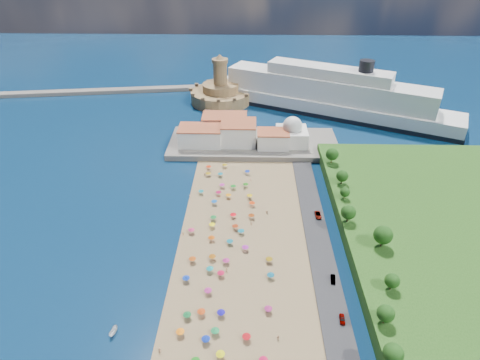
{
  "coord_description": "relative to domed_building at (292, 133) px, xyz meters",
  "views": [
    {
      "loc": [
        7.89,
        -121.15,
        98.52
      ],
      "look_at": [
        4.0,
        25.0,
        8.0
      ],
      "focal_mm": 30.0,
      "sensor_mm": 36.0,
      "label": 1
    }
  ],
  "objects": [
    {
      "name": "beach_parasols",
      "position": [
        -31.23,
        -82.03,
        -6.83
      ],
      "size": [
        32.17,
        118.71,
        2.2
      ],
      "color": "gray",
      "rests_on": "beach"
    },
    {
      "name": "ground",
      "position": [
        -30.0,
        -71.0,
        -8.97
      ],
      "size": [
        700.0,
        700.0,
        0.0
      ],
      "primitive_type": "plane",
      "color": "#071938",
      "rests_on": "ground"
    },
    {
      "name": "cruise_ship",
      "position": [
        25.93,
        51.79,
        1.59
      ],
      "size": [
        157.71,
        91.65,
        35.65
      ],
      "color": "black",
      "rests_on": "ground"
    },
    {
      "name": "parked_cars",
      "position": [
        6.0,
        -82.42,
        -7.59
      ],
      "size": [
        2.43,
        55.76,
        1.41
      ],
      "color": "gray",
      "rests_on": "promenade"
    },
    {
      "name": "waterfront_buildings",
      "position": [
        -33.05,
        2.64,
        -1.1
      ],
      "size": [
        57.0,
        29.0,
        11.0
      ],
      "color": "silver",
      "rests_on": "terrace"
    },
    {
      "name": "jetty",
      "position": [
        -42.0,
        37.0,
        -7.77
      ],
      "size": [
        18.0,
        70.0,
        2.4
      ],
      "primitive_type": "cube",
      "color": "#59544C",
      "rests_on": "ground"
    },
    {
      "name": "terrace",
      "position": [
        -20.0,
        2.0,
        -7.47
      ],
      "size": [
        90.0,
        36.0,
        3.0
      ],
      "primitive_type": "cube",
      "color": "#59544C",
      "rests_on": "ground"
    },
    {
      "name": "domed_building",
      "position": [
        0.0,
        0.0,
        0.0
      ],
      "size": [
        16.0,
        16.0,
        15.0
      ],
      "color": "silver",
      "rests_on": "terrace"
    },
    {
      "name": "breakwater",
      "position": [
        -140.0,
        82.0,
        -7.67
      ],
      "size": [
        199.03,
        34.77,
        2.6
      ],
      "primitive_type": "cube",
      "rotation": [
        0.0,
        0.0,
        0.14
      ],
      "color": "#59544C",
      "rests_on": "ground"
    },
    {
      "name": "hillside_trees",
      "position": [
        18.12,
        -76.82,
        1.3
      ],
      "size": [
        15.45,
        109.12,
        8.3
      ],
      "color": "#382314",
      "rests_on": "hillside"
    },
    {
      "name": "beachgoers",
      "position": [
        -31.05,
        -66.7,
        -7.85
      ],
      "size": [
        35.53,
        94.7,
        1.89
      ],
      "color": "tan",
      "rests_on": "beach"
    },
    {
      "name": "fortress",
      "position": [
        -42.0,
        67.0,
        -2.29
      ],
      "size": [
        40.0,
        40.0,
        32.4
      ],
      "color": "#9A734D",
      "rests_on": "ground"
    }
  ]
}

